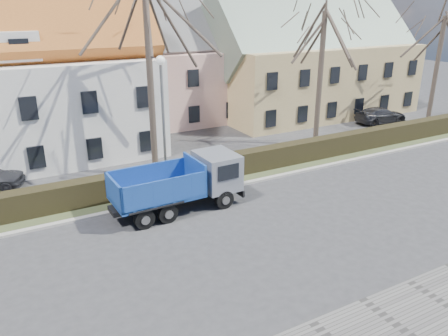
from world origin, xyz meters
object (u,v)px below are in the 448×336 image
streetlight (163,121)px  cart_frame (163,202)px  dump_truck (173,186)px  parked_car_b (381,115)px

streetlight → cart_frame: streetlight is taller
dump_truck → parked_car_b: 22.77m
parked_car_b → cart_frame: bearing=112.8°
dump_truck → streetlight: (1.01, 3.58, 2.21)m
dump_truck → parked_car_b: bearing=16.7°
cart_frame → parked_car_b: bearing=16.6°
dump_truck → cart_frame: dump_truck is taller
streetlight → parked_car_b: 21.10m
cart_frame → dump_truck: bearing=-63.0°
streetlight → cart_frame: size_ratio=10.92×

